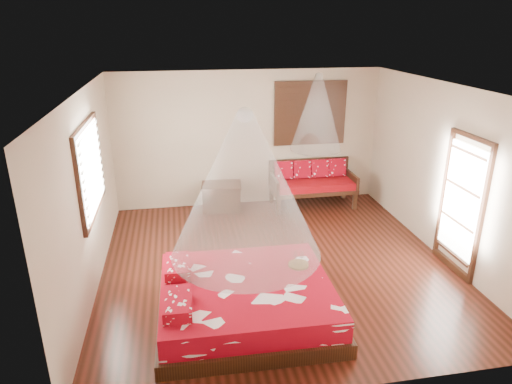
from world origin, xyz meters
TOP-DOWN VIEW (x-y plane):
  - room at (0.00, 0.00)m, footprint 5.54×5.54m
  - bed at (-0.72, -1.29)m, footprint 2.33×2.12m
  - daybed at (1.29, 2.38)m, footprint 1.75×0.78m
  - storage_chest at (-0.63, 2.45)m, footprint 0.87×0.67m
  - shutter_panel at (1.29, 2.72)m, footprint 1.52×0.06m
  - window_left at (-2.71, 0.20)m, footprint 0.10×1.74m
  - glazed_door at (2.72, -0.60)m, footprint 0.08×1.02m
  - wine_tray at (0.09, -0.96)m, footprint 0.29×0.29m
  - mosquito_net_main at (-0.69, -1.29)m, footprint 1.87×1.87m
  - mosquito_net_daybed at (1.29, 2.25)m, footprint 1.03×1.03m

SIDE VIEW (x-z plane):
  - bed at x=-0.72m, z-range -0.07..0.58m
  - storage_chest at x=-0.63m, z-range 0.00..0.56m
  - daybed at x=1.29m, z-range 0.05..0.99m
  - wine_tray at x=0.09m, z-range 0.45..0.68m
  - glazed_door at x=2.72m, z-range -0.01..2.15m
  - room at x=0.00m, z-range -0.02..2.82m
  - window_left at x=-2.71m, z-range 1.03..2.37m
  - mosquito_net_main at x=-0.69m, z-range 0.95..2.75m
  - shutter_panel at x=1.29m, z-range 1.24..2.56m
  - mosquito_net_daybed at x=1.29m, z-range 1.25..2.75m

